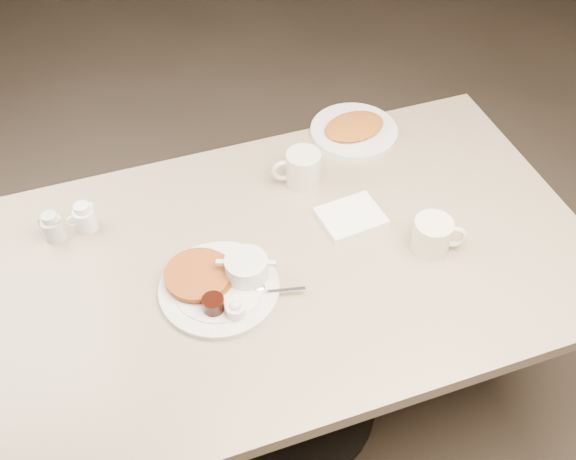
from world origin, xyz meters
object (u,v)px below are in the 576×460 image
object	(u,v)px
coffee_mug_near	(433,235)
hash_plate	(354,129)
diner_table	(290,296)
coffee_mug_far	(302,169)
creamer_right	(53,227)
creamer_left	(84,218)
main_plate	(222,281)

from	to	relation	value
coffee_mug_near	hash_plate	size ratio (longest dim) A/B	0.48
diner_table	hash_plate	xyz separation A→B (m)	(0.33, 0.39, 0.18)
coffee_mug_far	hash_plate	xyz separation A→B (m)	(0.22, 0.15, -0.04)
diner_table	creamer_right	bearing A→B (deg)	155.08
coffee_mug_far	hash_plate	world-z (taller)	coffee_mug_far
diner_table	coffee_mug_near	xyz separation A→B (m)	(0.34, -0.09, 0.22)
coffee_mug_near	coffee_mug_far	xyz separation A→B (m)	(-0.22, 0.33, 0.00)
coffee_mug_far	creamer_right	xyz separation A→B (m)	(-0.66, 0.01, -0.01)
coffee_mug_far	creamer_left	bearing A→B (deg)	177.85
diner_table	creamer_left	size ratio (longest dim) A/B	18.14
creamer_left	hash_plate	bearing A→B (deg)	9.16
coffee_mug_far	creamer_right	bearing A→B (deg)	178.74
diner_table	creamer_right	xyz separation A→B (m)	(-0.54, 0.25, 0.21)
creamer_right	hash_plate	xyz separation A→B (m)	(0.88, 0.14, -0.02)
diner_table	coffee_mug_near	size ratio (longest dim) A/B	10.30
coffee_mug_far	hash_plate	distance (m)	0.27
diner_table	creamer_left	distance (m)	0.57
diner_table	main_plate	bearing A→B (deg)	-167.18
main_plate	creamer_left	xyz separation A→B (m)	(-0.28, 0.30, 0.01)
main_plate	coffee_mug_far	size ratio (longest dim) A/B	2.64
coffee_mug_near	hash_plate	world-z (taller)	coffee_mug_near
main_plate	creamer_right	bearing A→B (deg)	140.32
main_plate	creamer_right	xyz separation A→B (m)	(-0.36, 0.29, 0.01)
coffee_mug_far	creamer_left	world-z (taller)	coffee_mug_far
main_plate	hash_plate	bearing A→B (deg)	39.51
main_plate	coffee_mug_near	distance (m)	0.53
creamer_left	creamer_right	size ratio (longest dim) A/B	1.03
coffee_mug_near	hash_plate	bearing A→B (deg)	90.44
coffee_mug_near	creamer_left	size ratio (longest dim) A/B	1.76
creamer_right	coffee_mug_far	bearing A→B (deg)	-1.26
main_plate	hash_plate	xyz separation A→B (m)	(0.52, 0.43, -0.01)
main_plate	coffee_mug_far	world-z (taller)	coffee_mug_far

